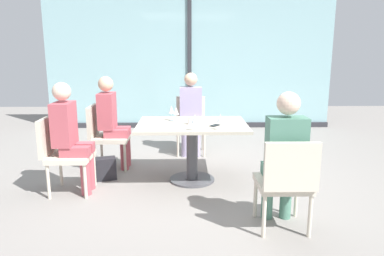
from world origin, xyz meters
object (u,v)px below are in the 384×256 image
at_px(person_far_left, 112,118).
at_px(cell_phone_on_table, 215,125).
at_px(chair_side_end, 62,150).
at_px(person_front_right, 284,153).
at_px(person_side_end, 70,133).
at_px(dining_table_main, 192,137).
at_px(wine_glass_0, 171,110).
at_px(chair_far_left, 105,133).
at_px(chair_front_right, 286,179).
at_px(wine_glass_1, 176,111).
at_px(handbag_0, 104,169).
at_px(chair_near_window, 191,121).
at_px(coffee_cup, 191,121).
at_px(wine_glass_2, 195,119).
at_px(person_near_window, 191,110).
at_px(wine_glass_3, 220,118).

relative_size(person_far_left, cell_phone_on_table, 8.75).
distance_m(chair_side_end, person_front_right, 2.44).
bearing_deg(person_side_end, dining_table_main, 14.29).
bearing_deg(wine_glass_0, chair_side_end, -156.00).
height_order(chair_far_left, chair_front_right, same).
bearing_deg(wine_glass_1, handbag_0, -176.98).
xyz_separation_m(wine_glass_0, wine_glass_1, (0.06, -0.10, 0.00)).
height_order(person_front_right, wine_glass_1, person_front_right).
xyz_separation_m(chair_front_right, wine_glass_1, (-1.00, 1.42, 0.37)).
bearing_deg(chair_far_left, chair_near_window, 33.84).
height_order(chair_side_end, person_front_right, person_front_right).
bearing_deg(chair_side_end, cell_phone_on_table, 6.65).
bearing_deg(coffee_cup, wine_glass_0, 133.26).
xyz_separation_m(dining_table_main, wine_glass_1, (-0.20, 0.10, 0.30)).
distance_m(person_front_right, handbag_0, 2.35).
distance_m(chair_side_end, person_far_left, 0.98).
relative_size(chair_side_end, wine_glass_2, 4.70).
bearing_deg(wine_glass_0, wine_glass_1, -57.93).
bearing_deg(person_near_window, chair_far_left, -149.95).
relative_size(person_front_right, wine_glass_3, 6.81).
bearing_deg(wine_glass_0, dining_table_main, -36.92).
distance_m(dining_table_main, handbag_0, 1.19).
bearing_deg(wine_glass_2, person_near_window, 90.80).
bearing_deg(wine_glass_3, chair_near_window, 100.17).
bearing_deg(person_side_end, person_front_right, -21.68).
bearing_deg(cell_phone_on_table, person_side_end, -134.29).
bearing_deg(wine_glass_0, chair_near_window, 77.06).
distance_m(chair_near_window, coffee_cup, 1.41).
relative_size(wine_glass_0, handbag_0, 0.62).
bearing_deg(handbag_0, chair_far_left, 82.30).
xyz_separation_m(person_side_end, wine_glass_3, (1.67, -0.03, 0.16)).
relative_size(person_far_left, person_side_end, 1.00).
xyz_separation_m(person_near_window, wine_glass_2, (0.02, -1.62, 0.16)).
distance_m(wine_glass_0, wine_glass_1, 0.12).
xyz_separation_m(dining_table_main, chair_front_right, (0.80, -1.32, -0.06)).
bearing_deg(wine_glass_3, wine_glass_2, -173.68).
relative_size(chair_side_end, wine_glass_1, 4.70).
distance_m(person_near_window, handbag_0, 1.70).
bearing_deg(cell_phone_on_table, person_front_right, -24.75).
bearing_deg(person_side_end, wine_glass_3, -1.05).
bearing_deg(handbag_0, chair_side_end, -149.60).
bearing_deg(chair_side_end, chair_front_right, -23.09).
relative_size(chair_far_left, chair_side_end, 1.00).
relative_size(coffee_cup, cell_phone_on_table, 0.62).
bearing_deg(wine_glass_1, chair_front_right, -54.88).
relative_size(wine_glass_0, wine_glass_2, 1.00).
bearing_deg(handbag_0, wine_glass_3, -33.66).
relative_size(chair_far_left, cell_phone_on_table, 6.04).
height_order(wine_glass_3, cell_phone_on_table, wine_glass_3).
height_order(chair_front_right, cell_phone_on_table, chair_front_right).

